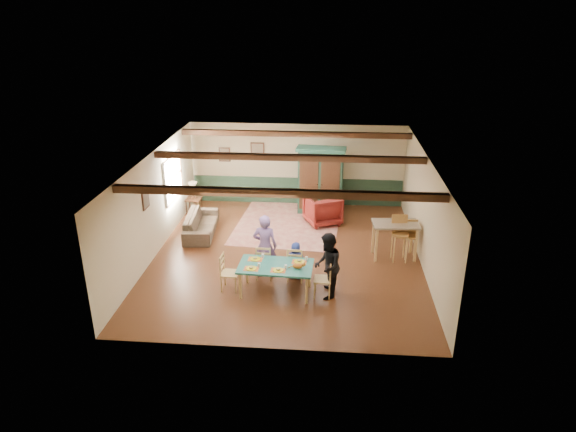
# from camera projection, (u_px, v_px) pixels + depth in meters

# --- Properties ---
(floor) EXTENTS (8.00, 8.00, 0.00)m
(floor) POSITION_uv_depth(u_px,v_px,m) (287.00, 256.00, 13.68)
(floor) COLOR #472314
(floor) RESTS_ON ground
(wall_back) EXTENTS (7.00, 0.02, 2.70)m
(wall_back) POSITION_uv_depth(u_px,v_px,m) (297.00, 165.00, 16.86)
(wall_back) COLOR beige
(wall_back) RESTS_ON floor
(wall_left) EXTENTS (0.02, 8.00, 2.70)m
(wall_left) POSITION_uv_depth(u_px,v_px,m) (154.00, 205.00, 13.44)
(wall_left) COLOR beige
(wall_left) RESTS_ON floor
(wall_right) EXTENTS (0.02, 8.00, 2.70)m
(wall_right) POSITION_uv_depth(u_px,v_px,m) (425.00, 213.00, 12.90)
(wall_right) COLOR beige
(wall_right) RESTS_ON floor
(ceiling) EXTENTS (7.00, 8.00, 0.02)m
(ceiling) POSITION_uv_depth(u_px,v_px,m) (287.00, 158.00, 12.66)
(ceiling) COLOR white
(ceiling) RESTS_ON wall_back
(wainscot_back) EXTENTS (6.95, 0.03, 0.90)m
(wainscot_back) POSITION_uv_depth(u_px,v_px,m) (297.00, 191.00, 17.18)
(wainscot_back) COLOR #1D3626
(wainscot_back) RESTS_ON floor
(ceiling_beam_front) EXTENTS (6.95, 0.16, 0.16)m
(ceiling_beam_front) POSITION_uv_depth(u_px,v_px,m) (277.00, 193.00, 10.57)
(ceiling_beam_front) COLOR black
(ceiling_beam_front) RESTS_ON ceiling
(ceiling_beam_mid) EXTENTS (6.95, 0.16, 0.16)m
(ceiling_beam_mid) POSITION_uv_depth(u_px,v_px,m) (288.00, 157.00, 13.06)
(ceiling_beam_mid) COLOR black
(ceiling_beam_mid) RESTS_ON ceiling
(ceiling_beam_back) EXTENTS (6.95, 0.16, 0.16)m
(ceiling_beam_back) POSITION_uv_depth(u_px,v_px,m) (295.00, 134.00, 15.46)
(ceiling_beam_back) COLOR black
(ceiling_beam_back) RESTS_ON ceiling
(window_left) EXTENTS (0.06, 1.60, 1.30)m
(window_left) POSITION_uv_depth(u_px,v_px,m) (173.00, 178.00, 14.93)
(window_left) COLOR white
(window_left) RESTS_ON wall_left
(picture_left_wall) EXTENTS (0.04, 0.42, 0.52)m
(picture_left_wall) POSITION_uv_depth(u_px,v_px,m) (146.00, 199.00, 12.73)
(picture_left_wall) COLOR gray
(picture_left_wall) RESTS_ON wall_left
(picture_back_a) EXTENTS (0.45, 0.04, 0.55)m
(picture_back_a) POSITION_uv_depth(u_px,v_px,m) (257.00, 151.00, 16.76)
(picture_back_a) COLOR gray
(picture_back_a) RESTS_ON wall_back
(picture_back_b) EXTENTS (0.38, 0.04, 0.48)m
(picture_back_b) POSITION_uv_depth(u_px,v_px,m) (225.00, 154.00, 16.90)
(picture_back_b) COLOR gray
(picture_back_b) RESTS_ON wall_back
(dining_table) EXTENTS (1.73, 1.02, 0.70)m
(dining_table) POSITION_uv_depth(u_px,v_px,m) (276.00, 279.00, 11.81)
(dining_table) COLOR #20665D
(dining_table) RESTS_ON floor
(dining_chair_far_left) EXTENTS (0.41, 0.43, 0.89)m
(dining_chair_far_left) POSITION_uv_depth(u_px,v_px,m) (265.00, 261.00, 12.44)
(dining_chair_far_left) COLOR tan
(dining_chair_far_left) RESTS_ON floor
(dining_chair_far_right) EXTENTS (0.41, 0.43, 0.89)m
(dining_chair_far_right) POSITION_uv_depth(u_px,v_px,m) (295.00, 263.00, 12.35)
(dining_chair_far_right) COLOR tan
(dining_chair_far_right) RESTS_ON floor
(dining_chair_end_left) EXTENTS (0.43, 0.41, 0.89)m
(dining_chair_end_left) POSITION_uv_depth(u_px,v_px,m) (230.00, 273.00, 11.91)
(dining_chair_end_left) COLOR tan
(dining_chair_end_left) RESTS_ON floor
(dining_chair_end_right) EXTENTS (0.43, 0.41, 0.89)m
(dining_chair_end_right) POSITION_uv_depth(u_px,v_px,m) (323.00, 278.00, 11.65)
(dining_chair_end_right) COLOR tan
(dining_chair_end_right) RESTS_ON floor
(person_man) EXTENTS (0.61, 0.42, 1.62)m
(person_man) POSITION_uv_depth(u_px,v_px,m) (265.00, 246.00, 12.37)
(person_man) COLOR #7A5898
(person_man) RESTS_ON floor
(person_woman) EXTENTS (0.62, 0.78, 1.55)m
(person_woman) POSITION_uv_depth(u_px,v_px,m) (327.00, 266.00, 11.51)
(person_woman) COLOR black
(person_woman) RESTS_ON floor
(person_child) EXTENTS (0.47, 0.32, 0.94)m
(person_child) POSITION_uv_depth(u_px,v_px,m) (296.00, 261.00, 12.41)
(person_child) COLOR navy
(person_child) RESTS_ON floor
(cat) EXTENTS (0.34, 0.15, 0.17)m
(cat) POSITION_uv_depth(u_px,v_px,m) (298.00, 265.00, 11.50)
(cat) COLOR #C36722
(cat) RESTS_ON dining_table
(place_setting_near_left) EXTENTS (0.39, 0.30, 0.11)m
(place_setting_near_left) POSITION_uv_depth(u_px,v_px,m) (251.00, 267.00, 11.51)
(place_setting_near_left) COLOR gold
(place_setting_near_left) RESTS_ON dining_table
(place_setting_near_center) EXTENTS (0.39, 0.30, 0.11)m
(place_setting_near_center) POSITION_uv_depth(u_px,v_px,m) (278.00, 268.00, 11.43)
(place_setting_near_center) COLOR gold
(place_setting_near_center) RESTS_ON dining_table
(place_setting_far_left) EXTENTS (0.39, 0.30, 0.11)m
(place_setting_far_left) POSITION_uv_depth(u_px,v_px,m) (255.00, 257.00, 11.94)
(place_setting_far_left) COLOR gold
(place_setting_far_left) RESTS_ON dining_table
(place_setting_far_right) EXTENTS (0.39, 0.30, 0.11)m
(place_setting_far_right) POSITION_uv_depth(u_px,v_px,m) (299.00, 260.00, 11.81)
(place_setting_far_right) COLOR gold
(place_setting_far_right) RESTS_ON dining_table
(area_rug) EXTENTS (3.31, 3.83, 0.01)m
(area_rug) POSITION_uv_depth(u_px,v_px,m) (288.00, 224.00, 15.71)
(area_rug) COLOR beige
(area_rug) RESTS_ON floor
(armoire) EXTENTS (1.57, 0.75, 2.15)m
(armoire) POSITION_uv_depth(u_px,v_px,m) (321.00, 181.00, 16.18)
(armoire) COLOR #17392C
(armoire) RESTS_ON floor
(armchair) EXTENTS (1.27, 1.28, 0.89)m
(armchair) POSITION_uv_depth(u_px,v_px,m) (323.00, 210.00, 15.59)
(armchair) COLOR #501010
(armchair) RESTS_ON floor
(sofa) EXTENTS (0.97, 2.09, 0.59)m
(sofa) POSITION_uv_depth(u_px,v_px,m) (201.00, 224.00, 14.96)
(sofa) COLOR #403528
(sofa) RESTS_ON floor
(end_table) EXTENTS (0.47, 0.47, 0.58)m
(end_table) POSITION_uv_depth(u_px,v_px,m) (194.00, 207.00, 16.23)
(end_table) COLOR black
(end_table) RESTS_ON floor
(table_lamp) EXTENTS (0.32, 0.32, 0.53)m
(table_lamp) POSITION_uv_depth(u_px,v_px,m) (193.00, 190.00, 16.03)
(table_lamp) COLOR beige
(table_lamp) RESTS_ON end_table
(counter_table) EXTENTS (1.23, 0.77, 0.98)m
(counter_table) POSITION_uv_depth(u_px,v_px,m) (394.00, 240.00, 13.44)
(counter_table) COLOR tan
(counter_table) RESTS_ON floor
(bar_stool_left) EXTENTS (0.47, 0.51, 1.21)m
(bar_stool_left) POSITION_uv_depth(u_px,v_px,m) (400.00, 239.00, 13.23)
(bar_stool_left) COLOR #B58446
(bar_stool_left) RESTS_ON floor
(bar_stool_right) EXTENTS (0.38, 0.41, 1.03)m
(bar_stool_right) POSITION_uv_depth(u_px,v_px,m) (411.00, 240.00, 13.40)
(bar_stool_right) COLOR #B58446
(bar_stool_right) RESTS_ON floor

